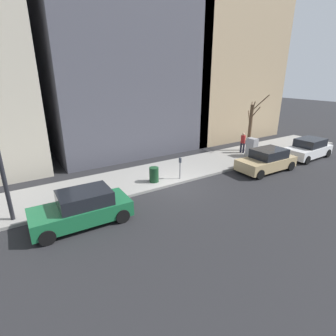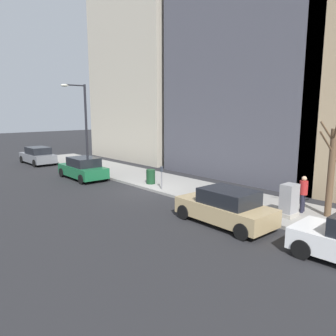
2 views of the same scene
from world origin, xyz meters
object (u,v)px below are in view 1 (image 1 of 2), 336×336
at_px(bare_tree, 251,126).
at_px(office_block_center, 112,48).
at_px(parked_car_white, 308,149).
at_px(trash_bin, 154,175).
at_px(parked_car_green, 82,208).
at_px(pedestrian_near_meter, 243,142).
at_px(office_tower_left, 212,17).
at_px(utility_box, 252,147).
at_px(parked_car_tan, 267,160).
at_px(parking_meter, 180,166).

height_order(bare_tree, office_block_center, office_block_center).
height_order(parked_car_white, trash_bin, parked_car_white).
bearing_deg(trash_bin, bare_tree, -80.60).
relative_size(parked_car_green, pedestrian_near_meter, 2.55).
relative_size(trash_bin, office_tower_left, 0.04).
relative_size(utility_box, bare_tree, 0.31).
distance_m(parked_car_tan, bare_tree, 4.87).
relative_size(utility_box, trash_bin, 1.59).
relative_size(trash_bin, office_block_center, 0.05).
bearing_deg(office_tower_left, parked_car_white, -179.45).
distance_m(parked_car_tan, trash_bin, 7.89).
bearing_deg(pedestrian_near_meter, utility_box, 161.49).
bearing_deg(pedestrian_near_meter, office_tower_left, -34.44).
bearing_deg(trash_bin, parked_car_white, -98.77).
bearing_deg(bare_tree, parking_meter, 103.94).
height_order(parked_car_tan, utility_box, utility_box).
bearing_deg(office_block_center, utility_box, -145.91).
height_order(parked_car_tan, pedestrian_near_meter, pedestrian_near_meter).
bearing_deg(office_tower_left, bare_tree, 163.26).
distance_m(utility_box, office_block_center, 14.49).
distance_m(parked_car_tan, pedestrian_near_meter, 3.91).
bearing_deg(pedestrian_near_meter, parked_car_green, 92.22).
relative_size(parked_car_green, bare_tree, 0.92).
bearing_deg(bare_tree, parked_car_tan, 145.79).
height_order(parked_car_white, parking_meter, parked_car_white).
bearing_deg(bare_tree, parked_car_green, 104.26).
distance_m(parked_car_tan, parked_car_green, 12.42).
distance_m(parked_car_white, office_tower_left, 16.28).
height_order(trash_bin, office_tower_left, office_tower_left).
bearing_deg(trash_bin, parked_car_green, 113.79).
distance_m(parked_car_white, parked_car_tan, 5.24).
height_order(parked_car_white, bare_tree, bare_tree).
relative_size(parked_car_white, utility_box, 2.98).
bearing_deg(parked_car_white, pedestrian_near_meter, 45.04).
distance_m(parking_meter, bare_tree, 8.96).
distance_m(parked_car_white, pedestrian_near_meter, 5.02).
xyz_separation_m(utility_box, pedestrian_near_meter, (1.03, -0.12, 0.24)).
xyz_separation_m(parked_car_green, parking_meter, (1.68, -6.41, 0.24)).
bearing_deg(parking_meter, office_tower_left, -46.63).
distance_m(parked_car_green, office_tower_left, 24.01).
distance_m(trash_bin, pedestrian_near_meter, 9.28).
distance_m(parked_car_white, office_block_center, 18.25).
relative_size(bare_tree, office_block_center, 0.28).
height_order(bare_tree, office_tower_left, office_tower_left).
xyz_separation_m(parked_car_green, trash_bin, (2.13, -4.83, -0.14)).
distance_m(parked_car_green, parking_meter, 6.63).
height_order(parked_car_tan, parking_meter, parked_car_tan).
xyz_separation_m(parked_car_white, pedestrian_near_meter, (3.41, 3.67, 0.35)).
height_order(trash_bin, office_block_center, office_block_center).
height_order(parked_car_green, parking_meter, parked_car_green).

